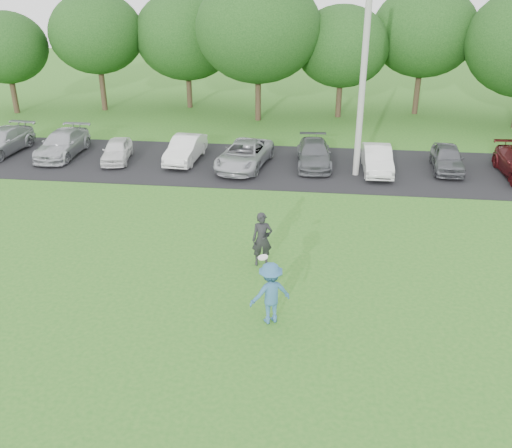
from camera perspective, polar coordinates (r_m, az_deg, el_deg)
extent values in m
plane|color=#2A6A1E|center=(16.47, -1.44, -9.28)|extent=(100.00, 100.00, 0.00)
cube|color=black|center=(28.09, 2.28, 5.82)|extent=(32.00, 6.50, 0.03)
cylinder|color=#9F9F9A|center=(26.07, 10.73, 15.05)|extent=(0.28, 0.28, 9.84)
imported|color=#32628D|center=(15.81, 1.45, -6.91)|extent=(1.37, 1.15, 1.83)
cylinder|color=white|center=(14.94, 0.69, -3.35)|extent=(0.27, 0.27, 0.09)
imported|color=black|center=(18.66, 0.62, -1.54)|extent=(0.74, 0.56, 1.85)
cube|color=black|center=(18.37, 1.12, -1.07)|extent=(0.16, 0.12, 0.10)
imported|color=#A7A9AE|center=(32.57, -24.10, 7.54)|extent=(2.18, 4.43, 1.24)
imported|color=#ACAFB4|center=(31.05, -18.79, 7.61)|extent=(1.74, 4.24, 1.23)
imported|color=silver|center=(29.48, -13.75, 7.17)|extent=(1.74, 3.29, 1.07)
imported|color=silver|center=(28.83, -7.07, 7.46)|extent=(1.55, 3.77, 1.21)
imported|color=#ACAEB4|center=(27.74, -1.18, 6.94)|extent=(2.74, 4.66, 1.22)
imported|color=#525559|center=(28.13, 5.82, 7.01)|extent=(1.87, 4.07, 1.15)
imported|color=silver|center=(27.70, 12.01, 6.34)|extent=(1.34, 3.67, 1.20)
imported|color=#505157|center=(28.82, 18.59, 6.28)|extent=(1.61, 3.55, 1.18)
cylinder|color=#38281C|center=(41.17, -23.02, 11.71)|extent=(0.36, 0.36, 2.20)
ellipsoid|color=#214C19|center=(40.67, -23.76, 15.86)|extent=(5.20, 5.20, 4.42)
cylinder|color=#38281C|center=(40.01, -15.06, 12.85)|extent=(0.36, 0.36, 2.70)
ellipsoid|color=#214C19|center=(39.46, -15.66, 17.91)|extent=(5.94, 5.94, 5.05)
cylinder|color=#38281C|center=(39.75, -6.69, 13.07)|extent=(0.36, 0.36, 2.20)
ellipsoid|color=#214C19|center=(39.16, -6.96, 18.23)|extent=(6.68, 6.68, 5.68)
cylinder|color=#38281C|center=(36.15, 0.21, 12.44)|extent=(0.36, 0.36, 2.70)
ellipsoid|color=#214C19|center=(35.47, 0.22, 18.96)|extent=(7.42, 7.42, 6.31)
cylinder|color=#38281C|center=(37.36, 8.28, 12.21)|extent=(0.36, 0.36, 2.20)
ellipsoid|color=#214C19|center=(36.78, 8.61, 17.16)|extent=(5.76, 5.76, 4.90)
cylinder|color=#38281C|center=(39.13, 15.78, 12.50)|extent=(0.36, 0.36, 2.70)
ellipsoid|color=#214C19|center=(38.54, 16.47, 17.98)|extent=(6.50, 6.50, 5.53)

